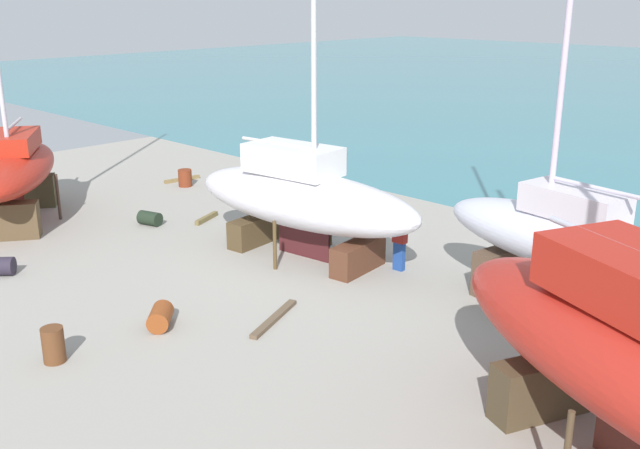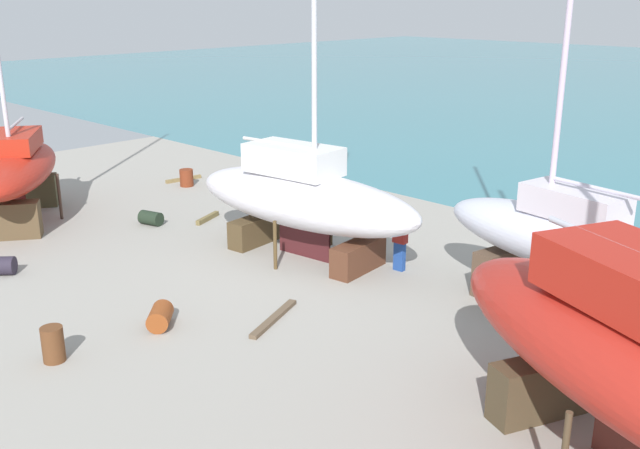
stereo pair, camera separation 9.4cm
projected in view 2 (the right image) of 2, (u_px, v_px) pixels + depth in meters
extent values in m
plane|color=#9A968C|center=(250.00, 284.00, 21.58)|extent=(44.77, 44.77, 0.00)
cube|color=brown|center=(500.00, 271.00, 20.79)|extent=(0.97, 1.74, 1.33)
cube|color=brown|center=(613.00, 315.00, 17.97)|extent=(0.97, 1.74, 1.33)
cylinder|color=brown|center=(526.00, 292.00, 18.67)|extent=(0.12, 0.12, 1.86)
cylinder|color=brown|center=(579.00, 273.00, 19.93)|extent=(0.12, 0.12, 1.86)
ellipsoid|color=silver|center=(558.00, 239.00, 18.93)|extent=(7.54, 3.26, 1.51)
cube|color=#491D11|center=(553.00, 284.00, 19.32)|extent=(1.74, 0.37, 1.06)
cube|color=silver|center=(574.00, 203.00, 18.32)|extent=(2.80, 1.66, 0.75)
cylinder|color=silver|center=(596.00, 188.00, 17.74)|extent=(2.54, 0.54, 0.11)
cube|color=#55301F|center=(358.00, 257.00, 22.50)|extent=(0.95, 2.20, 0.95)
cube|color=#4B3A22|center=(256.00, 230.00, 25.02)|extent=(0.95, 2.20, 0.95)
cylinder|color=#4A3521|center=(331.00, 223.00, 24.77)|extent=(0.12, 0.12, 1.59)
cylinder|color=brown|center=(275.00, 245.00, 22.56)|extent=(0.12, 0.12, 1.59)
ellipsoid|color=silver|center=(304.00, 200.00, 23.31)|extent=(8.91, 3.69, 1.82)
cube|color=#44191B|center=(304.00, 245.00, 23.78)|extent=(2.07, 0.33, 1.27)
cube|color=white|center=(293.00, 159.00, 23.18)|extent=(3.28, 1.96, 0.91)
cylinder|color=silver|center=(314.00, 6.00, 21.23)|extent=(0.17, 0.17, 10.41)
cylinder|color=silver|center=(278.00, 143.00, 23.42)|extent=(3.02, 0.49, 0.12)
cube|color=brown|center=(9.00, 220.00, 25.52)|extent=(1.77, 2.16, 1.31)
cube|color=#444029|center=(30.00, 191.00, 29.34)|extent=(1.77, 2.16, 1.31)
cylinder|color=#46332A|center=(60.00, 197.00, 27.63)|extent=(0.12, 0.12, 1.79)
ellipsoid|color=#A92215|center=(15.00, 169.00, 27.00)|extent=(8.28, 6.80, 1.36)
cube|color=#510F0E|center=(19.00, 198.00, 27.35)|extent=(1.67, 1.17, 0.95)
cube|color=#B12515|center=(14.00, 142.00, 27.09)|extent=(3.34, 2.98, 0.68)
cylinder|color=beige|center=(15.00, 124.00, 27.50)|extent=(2.44, 1.70, 0.12)
cube|color=#473925|center=(551.00, 386.00, 14.79)|extent=(1.70, 2.73, 1.24)
cylinder|color=#B5B9C7|center=(617.00, 246.00, 12.63)|extent=(3.30, 1.52, 0.13)
cube|color=#1F4391|center=(399.00, 256.00, 22.58)|extent=(0.36, 0.23, 0.91)
cube|color=maroon|center=(400.00, 233.00, 22.35)|extent=(0.46, 0.27, 0.60)
sphere|color=tan|center=(401.00, 221.00, 22.22)|extent=(0.22, 0.22, 0.22)
cylinder|color=brown|center=(160.00, 316.00, 18.76)|extent=(1.07, 1.06, 0.57)
cylinder|color=maroon|center=(187.00, 178.00, 32.58)|extent=(0.86, 0.86, 0.77)
cylinder|color=#292331|center=(0.00, 266.00, 22.25)|extent=(1.03, 1.06, 0.58)
cylinder|color=#1F2C1E|center=(151.00, 218.00, 27.10)|extent=(0.96, 0.74, 0.52)
cylinder|color=brown|center=(53.00, 344.00, 16.95)|extent=(0.57, 0.57, 0.87)
cube|color=brown|center=(274.00, 318.00, 19.18)|extent=(1.10, 2.33, 0.11)
cube|color=olive|center=(184.00, 179.00, 33.62)|extent=(0.38, 1.80, 0.15)
cube|color=brown|center=(207.00, 218.00, 27.70)|extent=(0.70, 1.40, 0.18)
cube|color=brown|center=(5.00, 192.00, 31.44)|extent=(1.07, 0.82, 0.14)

